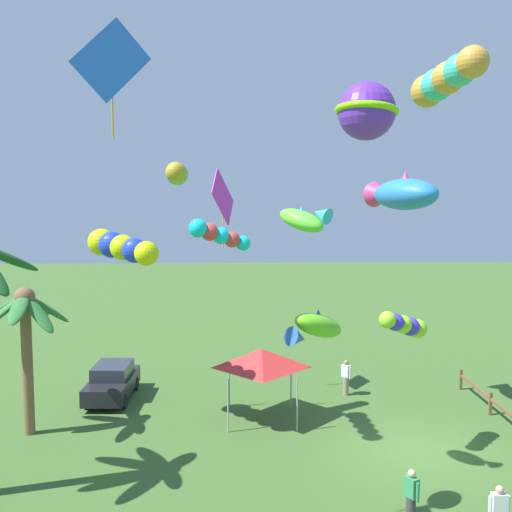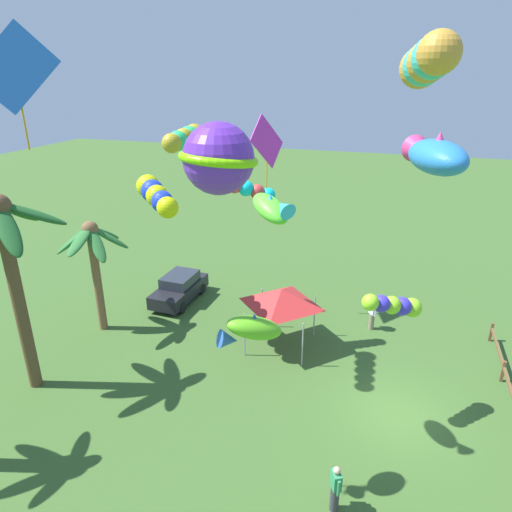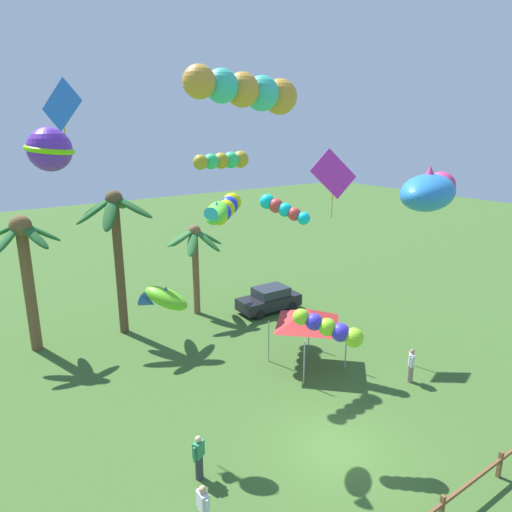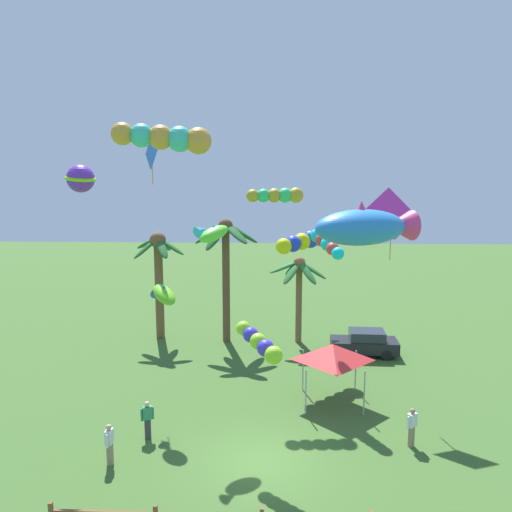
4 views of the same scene
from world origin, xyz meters
The scene contains 21 objects.
ground_plane centered at (0.00, 0.00, 0.00)m, with size 120.00×120.00×0.00m, color #3D6028.
palm_tree_0 centered at (1.96, 13.94, 4.18)m, with size 3.70×3.23×5.53m.
palm_tree_1 centered at (-2.62, 13.96, 5.95)m, with size 4.16×3.89×7.91m.
palm_tree_2 centered at (-7.06, 14.52, 4.93)m, with size 3.56×3.45×6.99m.
rail_fence centered at (0.16, -4.07, 0.60)m, with size 12.87×0.12×0.95m.
parked_car_0 centered at (5.80, 11.68, 0.75)m, with size 3.95×1.84×1.51m.
spectator_0 centered at (-5.60, -0.41, 0.81)m, with size 0.26×0.55×1.59m.
spectator_1 centered at (-4.67, 1.54, 0.81)m, with size 0.50×0.38×1.59m.
spectator_2 centered at (5.93, 1.35, 0.81)m, with size 0.45×0.42×1.59m.
festival_tent centered at (3.19, 5.24, 2.47)m, with size 2.86×2.86×2.85m.
kite_fish_0 centered at (3.60, -0.30, 8.94)m, with size 3.99×2.84×1.51m.
kite_fish_1 centered at (-2.26, 4.19, 8.15)m, with size 1.71×1.78×0.99m.
kite_tube_2 centered at (-3.39, 0.52, 11.96)m, with size 3.50×1.14×1.11m.
kite_tube_3 centered at (2.93, 6.91, 7.37)m, with size 1.49×2.35×1.28m.
kite_fish_4 centered at (-4.45, 4.12, 5.41)m, with size 1.65×1.91×1.07m.
kite_tube_5 centered at (2.06, 10.46, 6.99)m, with size 2.97×2.96×1.19m.
kite_diamond_6 centered at (-5.92, 8.96, 11.80)m, with size 1.08×1.63×2.69m.
kite_diamond_7 centered at (5.99, 6.80, 8.77)m, with size 2.35×0.90×3.46m.
kite_tube_8 centered at (-0.05, 0.49, 4.49)m, with size 1.79×1.98×1.19m.
kite_tube_9 centered at (0.55, 8.21, 9.60)m, with size 2.88×0.89×0.78m.
kite_ball_10 centered at (-7.67, 3.57, 10.49)m, with size 1.79×1.79×1.16m.
Camera 3 is at (-10.52, -9.90, 11.10)m, focal length 32.76 mm.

